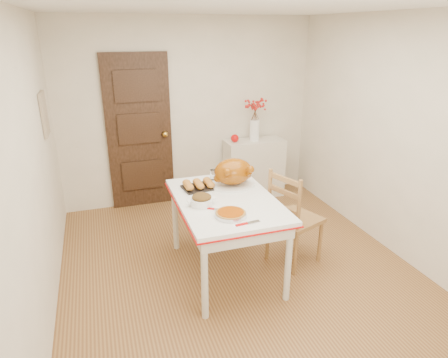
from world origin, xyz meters
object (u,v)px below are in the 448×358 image
object	(u,v)px
sideboard	(254,168)
kitchen_table	(226,236)
turkey_platter	(233,173)
pumpkin_pie	(231,213)
chair_oak	(295,217)

from	to	relation	value
sideboard	kitchen_table	bearing A→B (deg)	-120.36
kitchen_table	turkey_platter	distance (m)	0.64
kitchen_table	pumpkin_pie	xyz separation A→B (m)	(-0.08, -0.37, 0.43)
kitchen_table	chair_oak	world-z (taller)	chair_oak
chair_oak	pumpkin_pie	bearing A→B (deg)	92.02
sideboard	turkey_platter	size ratio (longest dim) A/B	1.83
pumpkin_pie	sideboard	bearing A→B (deg)	62.51
sideboard	chair_oak	distance (m)	1.79
sideboard	chair_oak	bearing A→B (deg)	-98.70
sideboard	chair_oak	xyz separation A→B (m)	(-0.27, -1.77, 0.09)
sideboard	turkey_platter	bearing A→B (deg)	-119.97
chair_oak	turkey_platter	size ratio (longest dim) A/B	2.23
sideboard	pumpkin_pie	xyz separation A→B (m)	(-1.10, -2.12, 0.42)
sideboard	pumpkin_pie	size ratio (longest dim) A/B	3.10
sideboard	pumpkin_pie	distance (m)	2.43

